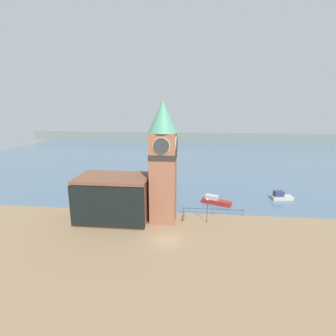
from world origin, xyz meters
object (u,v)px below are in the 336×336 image
object	(u,v)px
mooring_bollard_near	(183,218)
clock_tower	(163,159)
boat_near	(215,201)
lamp_post	(207,206)
mooring_bollard_far	(184,215)
pier_building	(114,198)
boat_far	(281,196)

from	to	relation	value
mooring_bollard_near	clock_tower	bearing A→B (deg)	178.64
boat_near	lamp_post	distance (m)	9.52
boat_near	mooring_bollard_far	distance (m)	9.45
pier_building	lamp_post	size ratio (longest dim) A/B	2.82
mooring_bollard_near	lamp_post	distance (m)	4.75
boat_near	mooring_bollard_near	xyz separation A→B (m)	(-6.08, -8.73, -0.17)
boat_near	lamp_post	xyz separation A→B (m)	(-2.05, -9.00, 2.34)
mooring_bollard_far	clock_tower	bearing A→B (deg)	-157.89
clock_tower	pier_building	world-z (taller)	clock_tower
clock_tower	mooring_bollard_near	distance (m)	10.82
boat_far	pier_building	bearing A→B (deg)	-165.00
mooring_bollard_near	lamp_post	world-z (taller)	lamp_post
boat_near	boat_far	size ratio (longest dim) A/B	1.33
clock_tower	lamp_post	bearing A→B (deg)	-2.72
lamp_post	clock_tower	bearing A→B (deg)	177.28
mooring_bollard_far	mooring_bollard_near	bearing A→B (deg)	-90.37
clock_tower	pier_building	distance (m)	10.91
clock_tower	boat_near	bearing A→B (deg)	42.29
mooring_bollard_far	lamp_post	xyz separation A→B (m)	(4.02, -1.75, 2.55)
clock_tower	boat_far	distance (m)	28.54
pier_building	boat_far	xyz separation A→B (m)	(31.91, 13.48, -3.23)
boat_near	clock_tower	bearing A→B (deg)	-114.35
pier_building	clock_tower	bearing A→B (deg)	4.64
clock_tower	boat_near	distance (m)	16.34
mooring_bollard_near	mooring_bollard_far	world-z (taller)	mooring_bollard_near
pier_building	lamp_post	distance (m)	15.96
clock_tower	mooring_bollard_near	world-z (taller)	clock_tower
pier_building	mooring_bollard_far	xyz separation A→B (m)	(11.91, 2.08, -3.46)
mooring_bollard_near	mooring_bollard_far	xyz separation A→B (m)	(0.01, 1.48, -0.03)
pier_building	mooring_bollard_far	size ratio (longest dim) A/B	15.23
boat_far	mooring_bollard_far	distance (m)	23.02
boat_near	lamp_post	world-z (taller)	lamp_post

